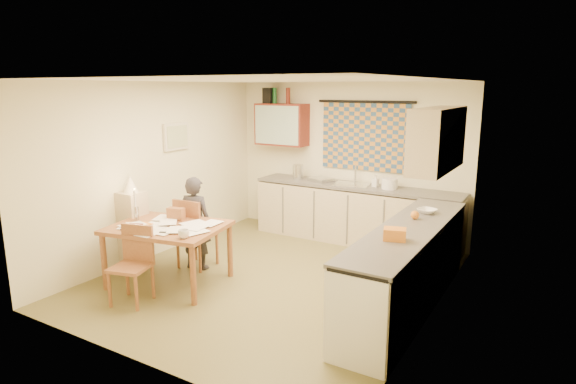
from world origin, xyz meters
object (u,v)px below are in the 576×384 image
Objects in this scene: counter_back at (355,214)px; chair_far at (197,246)px; dining_table at (169,254)px; person at (195,223)px; counter_right at (407,268)px; shelf_stand at (134,230)px; stove at (367,311)px.

counter_back is 2.57m from chair_far.
dining_table is 0.62m from person.
chair_far is at bearing -174.73° from counter_right.
counter_right is at bearing -177.08° from chair_far.
dining_table is (-1.34, -2.73, -0.07)m from counter_back.
counter_back is 3.12× the size of shelf_stand.
dining_table is 0.61m from chair_far.
dining_table is at bearing -162.59° from counter_right.
stove is 0.59× the size of dining_table.
person reaches higher than shelf_stand.
counter_back is at bearing 53.20° from dining_table.
shelf_stand reaches higher than chair_far.
person is at bearing 125.32° from chair_far.
chair_far reaches higher than counter_right.
dining_table is at bearing 83.81° from person.
person reaches higher than dining_table.
stove is 3.00m from chair_far.
shelf_stand is at bearing 18.32° from person.
counter_right is 2.86m from chair_far.
counter_back is at bearing -133.96° from person.
stove is 2.95m from person.
stove is 3.57m from shelf_stand.
counter_back is 2.34m from counter_right.
chair_far reaches higher than counter_back.
dining_table is 1.57× the size of chair_far.
chair_far reaches higher than dining_table.
chair_far is at bearing 161.65° from stove.
counter_back is 2.59m from person.
person is (0.03, -0.04, 0.34)m from chair_far.
counter_right is at bearing 6.82° from dining_table.
dining_table is at bearing -10.47° from shelf_stand.
chair_far reaches higher than stove.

